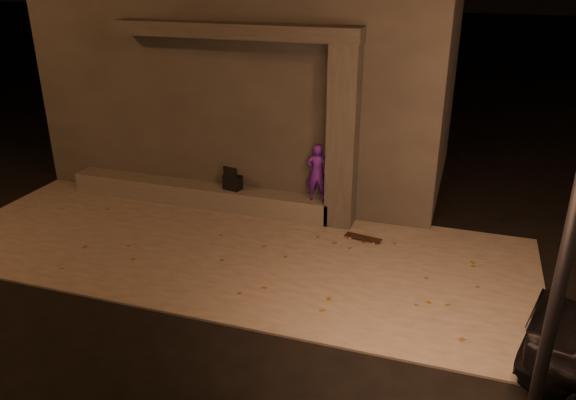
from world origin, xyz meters
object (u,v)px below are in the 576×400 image
(column, at_px, (343,138))
(skateboard, at_px, (363,238))
(backpack, at_px, (233,181))
(skateboarder, at_px, (317,172))

(column, distance_m, skateboard, 1.95)
(column, xyz_separation_m, backpack, (-2.36, 0.00, -1.17))
(skateboarder, bearing_deg, skateboard, 138.82)
(skateboarder, relative_size, backpack, 2.27)
(column, relative_size, skateboard, 4.94)
(backpack, bearing_deg, skateboarder, 12.82)
(skateboarder, bearing_deg, column, 169.05)
(column, distance_m, skateboarder, 0.91)
(backpack, height_order, skateboard, backpack)
(column, bearing_deg, backpack, 180.00)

